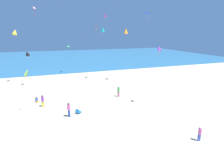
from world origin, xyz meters
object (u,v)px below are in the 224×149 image
at_px(kite_black, 27,53).
at_px(kite_magenta, 105,16).
at_px(person_0, 200,133).
at_px(kite_purple, 159,48).
at_px(kite_blue, 147,13).
at_px(kite_orange, 126,31).
at_px(kite_teal, 103,29).
at_px(person_3, 37,100).
at_px(kite_green, 68,46).
at_px(kite_lime, 26,74).
at_px(beach_chair_far_left, 78,111).
at_px(kite_pink, 34,7).
at_px(person_1, 119,91).
at_px(person_2, 43,100).
at_px(person_4, 69,109).
at_px(kite_yellow, 15,32).
at_px(kite_red, 96,26).

bearing_deg(kite_black, kite_magenta, 6.20).
bearing_deg(kite_black, person_0, -53.48).
bearing_deg(kite_purple, kite_blue, 69.43).
bearing_deg(kite_magenta, kite_orange, -54.81).
height_order(person_0, kite_teal, kite_teal).
bearing_deg(kite_black, kite_purple, -40.02).
bearing_deg(person_3, kite_green, 133.42).
distance_m(kite_teal, kite_lime, 17.70).
bearing_deg(kite_purple, kite_black, 139.98).
relative_size(kite_blue, kite_magenta, 1.14).
relative_size(kite_blue, kite_teal, 0.74).
height_order(beach_chair_far_left, kite_pink, kite_pink).
distance_m(beach_chair_far_left, kite_teal, 18.13).
relative_size(kite_teal, kite_purple, 1.08).
bearing_deg(person_1, kite_pink, 89.05).
relative_size(person_2, kite_teal, 1.03).
xyz_separation_m(person_3, kite_black, (-1.76, 8.14, 5.76)).
xyz_separation_m(beach_chair_far_left, kite_pink, (-4.99, 13.07, 13.33)).
relative_size(person_4, kite_yellow, 0.97).
bearing_deg(person_3, kite_orange, 82.65).
height_order(person_2, kite_red, kite_red).
relative_size(beach_chair_far_left, person_4, 0.48).
bearing_deg(kite_green, kite_red, 29.69).
relative_size(beach_chair_far_left, person_2, 0.52).
distance_m(person_4, kite_orange, 18.76).
relative_size(person_3, person_4, 0.43).
distance_m(kite_red, kite_black, 20.86).
distance_m(person_1, kite_blue, 14.99).
xyz_separation_m(person_1, kite_green, (-5.78, 18.35, 5.57)).
distance_m(kite_red, kite_purple, 27.56).
relative_size(person_3, kite_magenta, 0.73).
bearing_deg(kite_magenta, kite_purple, -81.67).
distance_m(beach_chair_far_left, kite_blue, 20.82).
distance_m(person_1, person_2, 10.70).
bearing_deg(kite_lime, kite_magenta, 44.70).
height_order(person_4, kite_red, kite_red).
height_order(person_1, kite_yellow, kite_yellow).
bearing_deg(beach_chair_far_left, kite_pink, 75.96).
relative_size(kite_yellow, kite_orange, 1.23).
bearing_deg(kite_orange, person_1, -119.39).
bearing_deg(person_1, person_3, 119.75).
height_order(beach_chair_far_left, person_2, person_2).
xyz_separation_m(person_1, kite_purple, (3.66, -4.44, 6.64)).
relative_size(beach_chair_far_left, kite_purple, 0.58).
height_order(person_1, kite_black, kite_black).
bearing_deg(kite_black, kite_red, 39.84).
distance_m(person_4, kite_yellow, 20.32).
relative_size(person_3, kite_teal, 0.47).
distance_m(person_0, person_1, 12.72).
height_order(person_0, kite_black, kite_black).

